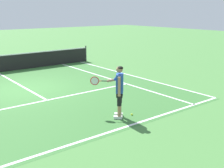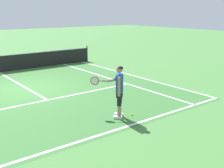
# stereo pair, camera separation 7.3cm
# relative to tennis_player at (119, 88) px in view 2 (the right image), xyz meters

# --- Properties ---
(ground_plane) EXTENTS (80.00, 80.00, 0.00)m
(ground_plane) POSITION_rel_tennis_player_xyz_m (-1.08, 5.19, -0.99)
(ground_plane) COLOR #477F3D
(court_inner_surface) EXTENTS (10.98, 10.67, 0.00)m
(court_inner_surface) POSITION_rel_tennis_player_xyz_m (-1.08, 4.38, -0.99)
(court_inner_surface) COLOR #387033
(court_inner_surface) RESTS_ON ground
(line_baseline) EXTENTS (10.98, 0.10, 0.01)m
(line_baseline) POSITION_rel_tennis_player_xyz_m (-1.08, -0.76, -0.99)
(line_baseline) COLOR white
(line_baseline) RESTS_ON ground
(line_service) EXTENTS (8.23, 0.10, 0.01)m
(line_service) POSITION_rel_tennis_player_xyz_m (-1.08, 3.12, -0.99)
(line_service) COLOR white
(line_service) RESTS_ON ground
(line_centre_service) EXTENTS (0.10, 6.40, 0.01)m
(line_centre_service) POSITION_rel_tennis_player_xyz_m (-1.08, 6.32, -0.99)
(line_centre_service) COLOR white
(line_centre_service) RESTS_ON ground
(line_singles_right) EXTENTS (0.10, 10.27, 0.01)m
(line_singles_right) POSITION_rel_tennis_player_xyz_m (3.04, 4.38, -0.99)
(line_singles_right) COLOR white
(line_singles_right) RESTS_ON ground
(line_doubles_right) EXTENTS (0.10, 10.27, 0.01)m
(line_doubles_right) POSITION_rel_tennis_player_xyz_m (4.41, 4.38, -0.99)
(line_doubles_right) COLOR white
(line_doubles_right) RESTS_ON ground
(tennis_player) EXTENTS (0.77, 1.15, 1.71)m
(tennis_player) POSITION_rel_tennis_player_xyz_m (0.00, 0.00, 0.00)
(tennis_player) COLOR white
(tennis_player) RESTS_ON ground
(tennis_ball_near_feet) EXTENTS (0.07, 0.07, 0.07)m
(tennis_ball_near_feet) POSITION_rel_tennis_player_xyz_m (0.45, -0.15, -0.96)
(tennis_ball_near_feet) COLOR #CCE02D
(tennis_ball_near_feet) RESTS_ON ground
(tennis_ball_by_baseline) EXTENTS (0.07, 0.07, 0.07)m
(tennis_ball_by_baseline) POSITION_rel_tennis_player_xyz_m (0.46, 0.54, -0.96)
(tennis_ball_by_baseline) COLOR #CCE02D
(tennis_ball_by_baseline) RESTS_ON ground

